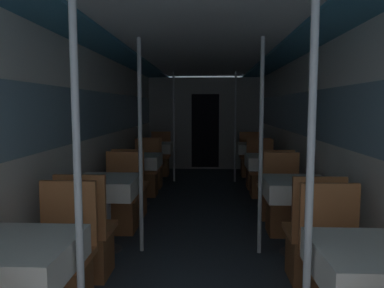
{
  "coord_description": "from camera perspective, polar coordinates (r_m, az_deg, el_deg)",
  "views": [
    {
      "loc": [
        0.08,
        -1.24,
        1.47
      ],
      "look_at": [
        -0.08,
        2.49,
        1.09
      ],
      "focal_mm": 35.0,
      "sensor_mm": 36.0,
      "label": 1
    }
  ],
  "objects": [
    {
      "name": "support_pole_left_0",
      "position": [
        2.05,
        -17.01,
        -5.86
      ],
      "size": [
        0.04,
        0.04,
        2.14
      ],
      "color": "silver",
      "rests_on": "ground_plane"
    },
    {
      "name": "wall_right",
      "position": [
        5.02,
        17.09,
        1.35
      ],
      "size": [
        0.05,
        10.0,
        2.14
      ],
      "color": "silver",
      "rests_on": "ground_plane"
    },
    {
      "name": "support_pole_right_1",
      "position": [
        3.73,
        10.46,
        -0.53
      ],
      "size": [
        0.04,
        0.04,
        2.14
      ],
      "color": "silver",
      "rests_on": "ground_plane"
    },
    {
      "name": "support_pole_left_1",
      "position": [
        3.76,
        -7.88,
        -0.45
      ],
      "size": [
        0.04,
        0.04,
        2.14
      ],
      "color": "silver",
      "rests_on": "ground_plane"
    },
    {
      "name": "dining_table_left_3",
      "position": [
        7.37,
        -5.51,
        -0.72
      ],
      "size": [
        0.63,
        0.63,
        0.75
      ],
      "color": "#4C4C51",
      "rests_on": "ground_plane"
    },
    {
      "name": "chair_right_far_3",
      "position": [
        7.99,
        8.78,
        -2.84
      ],
      "size": [
        0.42,
        0.42,
        0.93
      ],
      "rotation": [
        0.0,
        0.0,
        3.14
      ],
      "color": "#9C5B31",
      "rests_on": "ground_plane"
    },
    {
      "name": "dining_table_right_3",
      "position": [
        7.35,
        9.33,
        -0.79
      ],
      "size": [
        0.63,
        0.63,
        0.75
      ],
      "color": "#4C4C51",
      "rests_on": "ground_plane"
    },
    {
      "name": "support_pole_right_3",
      "position": [
        7.28,
        6.62,
        2.56
      ],
      "size": [
        0.04,
        0.04,
        2.14
      ],
      "color": "silver",
      "rests_on": "ground_plane"
    },
    {
      "name": "bulkhead_far",
      "position": [
        8.78,
        2.03,
        3.1
      ],
      "size": [
        2.63,
        0.09,
        2.14
      ],
      "color": "#A8A8A3",
      "rests_on": "ground_plane"
    },
    {
      "name": "dining_table_left_1",
      "position": [
        3.91,
        -12.93,
        -6.65
      ],
      "size": [
        0.63,
        0.63,
        0.75
      ],
      "color": "#4C4C51",
      "rests_on": "ground_plane"
    },
    {
      "name": "dining_table_left_0",
      "position": [
        2.31,
        -25.32,
        -15.9
      ],
      "size": [
        0.63,
        0.63,
        0.75
      ],
      "color": "#4C4C51",
      "rests_on": "ground_plane"
    },
    {
      "name": "chair_right_near_2",
      "position": [
        5.07,
        12.46,
        -7.91
      ],
      "size": [
        0.42,
        0.42,
        0.93
      ],
      "color": "#9C5B31",
      "rests_on": "ground_plane"
    },
    {
      "name": "chair_left_far_1",
      "position": [
        4.56,
        -10.76,
        -9.42
      ],
      "size": [
        0.42,
        0.42,
        0.93
      ],
      "rotation": [
        0.0,
        0.0,
        3.14
      ],
      "color": "#9C5B31",
      "rests_on": "ground_plane"
    },
    {
      "name": "chair_left_near_2",
      "position": [
        5.1,
        -9.28,
        -7.76
      ],
      "size": [
        0.42,
        0.42,
        0.93
      ],
      "color": "#9C5B31",
      "rests_on": "ground_plane"
    },
    {
      "name": "chair_left_far_2",
      "position": [
        6.27,
        -6.99,
        -5.19
      ],
      "size": [
        0.42,
        0.42,
        0.93
      ],
      "rotation": [
        0.0,
        0.0,
        3.14
      ],
      "color": "#9C5B31",
      "rests_on": "ground_plane"
    },
    {
      "name": "dining_table_right_1",
      "position": [
        3.87,
        15.58,
        -6.85
      ],
      "size": [
        0.63,
        0.63,
        0.75
      ],
      "color": "#4C4C51",
      "rests_on": "ground_plane"
    },
    {
      "name": "dining_table_right_2",
      "position": [
        5.59,
        11.47,
        -2.88
      ],
      "size": [
        0.63,
        0.63,
        0.75
      ],
      "color": "#4C4C51",
      "rests_on": "ground_plane"
    },
    {
      "name": "chair_right_far_0",
      "position": [
        2.9,
        20.89,
        -18.84
      ],
      "size": [
        0.42,
        0.42,
        0.93
      ],
      "rotation": [
        0.0,
        0.0,
        3.14
      ],
      "color": "#9C5B31",
      "rests_on": "ground_plane"
    },
    {
      "name": "ceiling_panel",
      "position": [
        4.9,
        1.62,
        14.08
      ],
      "size": [
        2.69,
        10.0,
        0.07
      ],
      "color": "silver",
      "rests_on": "wall_left"
    },
    {
      "name": "chair_left_far_3",
      "position": [
        8.01,
        -4.87,
        -2.77
      ],
      "size": [
        0.42,
        0.42,
        0.93
      ],
      "rotation": [
        0.0,
        0.0,
        3.14
      ],
      "color": "#9C5B31",
      "rests_on": "ground_plane"
    },
    {
      "name": "dining_table_right_0",
      "position": [
        2.24,
        26.32,
        -16.65
      ],
      "size": [
        0.63,
        0.63,
        0.75
      ],
      "color": "#4C4C51",
      "rests_on": "ground_plane"
    },
    {
      "name": "support_pole_left_3",
      "position": [
        7.29,
        -2.79,
        2.59
      ],
      "size": [
        0.04,
        0.04,
        2.14
      ],
      "color": "silver",
      "rests_on": "ground_plane"
    },
    {
      "name": "chair_right_near_3",
      "position": [
        6.8,
        9.88,
        -4.37
      ],
      "size": [
        0.42,
        0.42,
        0.93
      ],
      "color": "#9C5B31",
      "rests_on": "ground_plane"
    },
    {
      "name": "chair_left_near_1",
      "position": [
        3.45,
        -15.57,
        -14.6
      ],
      "size": [
        0.42,
        0.42,
        0.93
      ],
      "color": "#9C5B31",
      "rests_on": "ground_plane"
    },
    {
      "name": "chair_right_far_2",
      "position": [
        6.24,
        10.55,
        -5.29
      ],
      "size": [
        0.42,
        0.42,
        0.93
      ],
      "rotation": [
        0.0,
        0.0,
        3.14
      ],
      "color": "#9C5B31",
      "rests_on": "ground_plane"
    },
    {
      "name": "dining_table_left_2",
      "position": [
        5.62,
        -8.06,
        -2.78
      ],
      "size": [
        0.63,
        0.63,
        0.75
      ],
      "color": "#4C4C51",
      "rests_on": "ground_plane"
    },
    {
      "name": "support_pole_right_0",
      "position": [
        2.0,
        17.5,
        -6.17
      ],
      "size": [
        0.04,
        0.04,
        2.14
      ],
      "color": "silver",
      "rests_on": "ground_plane"
    },
    {
      "name": "chair_right_far_1",
      "position": [
        4.53,
        13.71,
        -9.6
      ],
      "size": [
        0.42,
        0.42,
        0.93
      ],
      "rotation": [
        0.0,
        0.0,
        3.14
      ],
      "color": "#9C5B31",
      "rests_on": "ground_plane"
    },
    {
      "name": "wall_left",
      "position": [
        5.06,
        -13.79,
        1.48
      ],
      "size": [
        0.05,
        10.0,
        2.14
      ],
      "color": "silver",
      "rests_on": "ground_plane"
    },
    {
      "name": "chair_left_near_3",
      "position": [
        6.83,
        -6.19,
        -4.28
      ],
      "size": [
        0.42,
        0.42,
        0.93
      ],
      "color": "#9C5B31",
      "rests_on": "ground_plane"
    },
    {
      "name": "chair_right_near_1",
      "position": [
        3.4,
        17.78,
        -14.96
      ],
      "size": [
        0.42,
        0.42,
        0.93
      ],
      "color": "#9C5B31",
      "rests_on": "ground_plane"
    },
    {
      "name": "chair_left_far_0",
      "position": [
        2.95,
        -19.2,
        -18.3
      ],
      "size": [
        0.42,
        0.42,
        0.93
      ],
      "rotation": [
        0.0,
        0.0,
        3.14
      ],
      "color": "#9C5B31",
      "rests_on": "ground_plane"
    }
  ]
}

